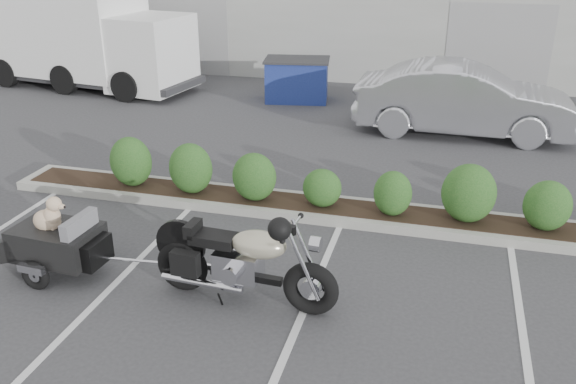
% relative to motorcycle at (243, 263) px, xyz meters
% --- Properties ---
extents(ground, '(90.00, 90.00, 0.00)m').
position_rel_motorcycle_xyz_m(ground, '(-0.38, 0.76, -0.58)').
color(ground, '#38383A').
rests_on(ground, ground).
extents(planter_kerb, '(12.00, 1.00, 0.15)m').
position_rel_motorcycle_xyz_m(planter_kerb, '(0.62, 2.96, -0.51)').
color(planter_kerb, '#9E9E93').
rests_on(planter_kerb, ground).
extents(building, '(26.00, 10.00, 4.00)m').
position_rel_motorcycle_xyz_m(building, '(-0.38, 17.76, 1.42)').
color(building, '#9EA099').
rests_on(building, ground).
extents(motorcycle, '(2.55, 0.86, 1.46)m').
position_rel_motorcycle_xyz_m(motorcycle, '(0.00, 0.00, 0.00)').
color(motorcycle, black).
rests_on(motorcycle, ground).
extents(pet_trailer, '(2.04, 1.14, 1.21)m').
position_rel_motorcycle_xyz_m(pet_trailer, '(-2.79, 0.03, -0.07)').
color(pet_trailer, black).
rests_on(pet_trailer, ground).
extents(sedan, '(5.09, 1.80, 1.68)m').
position_rel_motorcycle_xyz_m(sedan, '(2.71, 8.23, 0.25)').
color(sedan, silver).
rests_on(sedan, ground).
extents(dumpster, '(2.00, 1.53, 1.19)m').
position_rel_motorcycle_xyz_m(dumpster, '(-1.89, 10.25, 0.02)').
color(dumpster, navy).
rests_on(dumpster, ground).
extents(delivery_truck, '(7.03, 3.19, 3.10)m').
position_rel_motorcycle_xyz_m(delivery_truck, '(-8.46, 10.21, 0.91)').
color(delivery_truck, white).
rests_on(delivery_truck, ground).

